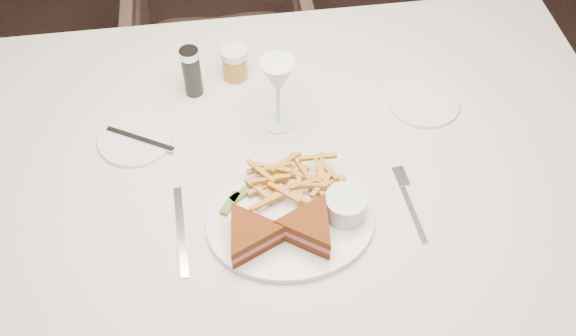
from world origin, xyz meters
The scene contains 4 objects.
ground centered at (0.00, 0.00, 0.00)m, with size 5.00×5.00×0.00m, color black.
table centered at (-0.38, -0.06, 0.38)m, with size 1.48×0.99×0.75m, color silver.
chair_far centered at (-0.43, 0.86, 0.31)m, with size 0.60×0.56×0.62m, color #4A372D.
table_setting centered at (-0.39, -0.11, 0.79)m, with size 0.79×0.64×0.18m.
Camera 1 is at (-0.53, -0.88, 1.78)m, focal length 40.00 mm.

